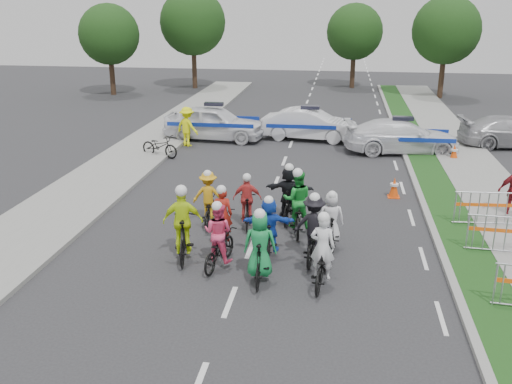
# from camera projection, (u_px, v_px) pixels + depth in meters

# --- Properties ---
(ground) EXTENTS (90.00, 90.00, 0.00)m
(ground) POSITION_uv_depth(u_px,v_px,m) (230.00, 302.00, 12.82)
(ground) COLOR #28282B
(ground) RESTS_ON ground
(curb_right) EXTENTS (0.20, 60.00, 0.12)m
(curb_right) POSITION_uv_depth(u_px,v_px,m) (432.00, 229.00, 16.76)
(curb_right) COLOR gray
(curb_right) RESTS_ON ground
(grass_strip) EXTENTS (1.20, 60.00, 0.11)m
(grass_strip) POSITION_uv_depth(u_px,v_px,m) (457.00, 230.00, 16.66)
(grass_strip) COLOR #1D4014
(grass_strip) RESTS_ON ground
(sidewalk_left) EXTENTS (3.00, 60.00, 0.13)m
(sidewalk_left) POSITION_uv_depth(u_px,v_px,m) (62.00, 208.00, 18.40)
(sidewalk_left) COLOR gray
(sidewalk_left) RESTS_ON ground
(rider_0) EXTENTS (0.84, 1.89, 1.87)m
(rider_0) POSITION_uv_depth(u_px,v_px,m) (322.00, 260.00, 13.44)
(rider_0) COLOR black
(rider_0) RESTS_ON ground
(rider_1) EXTENTS (0.81, 1.81, 1.89)m
(rider_1) POSITION_uv_depth(u_px,v_px,m) (260.00, 253.00, 13.56)
(rider_1) COLOR black
(rider_1) RESTS_ON ground
(rider_2) EXTENTS (0.95, 1.83, 1.78)m
(rider_2) POSITION_uv_depth(u_px,v_px,m) (219.00, 242.00, 14.34)
(rider_2) COLOR black
(rider_2) RESTS_ON ground
(rider_3) EXTENTS (1.09, 2.02, 2.05)m
(rider_3) POSITION_uv_depth(u_px,v_px,m) (184.00, 231.00, 14.74)
(rider_3) COLOR black
(rider_3) RESTS_ON ground
(rider_4) EXTENTS (1.09, 1.89, 1.87)m
(rider_4) POSITION_uv_depth(u_px,v_px,m) (314.00, 234.00, 14.69)
(rider_4) COLOR black
(rider_4) RESTS_ON ground
(rider_5) EXTENTS (1.41, 1.68, 1.72)m
(rider_5) POSITION_uv_depth(u_px,v_px,m) (269.00, 231.00, 14.89)
(rider_5) COLOR black
(rider_5) RESTS_ON ground
(rider_6) EXTENTS (0.83, 1.82, 1.79)m
(rider_6) POSITION_uv_depth(u_px,v_px,m) (223.00, 226.00, 15.55)
(rider_6) COLOR black
(rider_6) RESTS_ON ground
(rider_7) EXTENTS (0.75, 1.62, 1.66)m
(rider_7) POSITION_uv_depth(u_px,v_px,m) (331.00, 225.00, 15.46)
(rider_7) COLOR black
(rider_7) RESTS_ON ground
(rider_8) EXTENTS (0.88, 1.99, 1.97)m
(rider_8) POSITION_uv_depth(u_px,v_px,m) (297.00, 209.00, 16.46)
(rider_8) COLOR black
(rider_8) RESTS_ON ground
(rider_9) EXTENTS (0.88, 1.64, 1.68)m
(rider_9) POSITION_uv_depth(u_px,v_px,m) (247.00, 206.00, 16.90)
(rider_9) COLOR black
(rider_9) RESTS_ON ground
(rider_10) EXTENTS (0.98, 1.71, 1.71)m
(rider_10) POSITION_uv_depth(u_px,v_px,m) (209.00, 202.00, 17.14)
(rider_10) COLOR black
(rider_10) RESTS_ON ground
(rider_11) EXTENTS (1.50, 1.79, 1.86)m
(rider_11) POSITION_uv_depth(u_px,v_px,m) (289.00, 197.00, 17.28)
(rider_11) COLOR black
(rider_11) RESTS_ON ground
(police_car_0) EXTENTS (4.97, 2.29, 1.65)m
(police_car_0) POSITION_uv_depth(u_px,v_px,m) (214.00, 123.00, 27.55)
(police_car_0) COLOR white
(police_car_0) RESTS_ON ground
(police_car_1) EXTENTS (4.71, 2.18, 1.50)m
(police_car_1) POSITION_uv_depth(u_px,v_px,m) (310.00, 124.00, 27.53)
(police_car_1) COLOR white
(police_car_1) RESTS_ON ground
(police_car_2) EXTENTS (5.25, 2.75, 1.45)m
(police_car_2) POSITION_uv_depth(u_px,v_px,m) (402.00, 136.00, 25.24)
(police_car_2) COLOR white
(police_car_2) RESTS_ON ground
(marshal_hiviz) EXTENTS (1.36, 1.14, 1.82)m
(marshal_hiviz) POSITION_uv_depth(u_px,v_px,m) (187.00, 127.00, 26.29)
(marshal_hiviz) COLOR #F6FF0D
(marshal_hiviz) RESTS_ON ground
(barrier_1) EXTENTS (2.03, 0.63, 1.12)m
(barrier_1) POSITION_uv_depth(u_px,v_px,m) (505.00, 236.00, 14.95)
(barrier_1) COLOR #A5A8AD
(barrier_1) RESTS_ON ground
(barrier_2) EXTENTS (2.03, 0.65, 1.12)m
(barrier_2) POSITION_uv_depth(u_px,v_px,m) (488.00, 210.00, 16.84)
(barrier_2) COLOR #A5A8AD
(barrier_2) RESTS_ON ground
(cone_0) EXTENTS (0.40, 0.40, 0.70)m
(cone_0) POSITION_uv_depth(u_px,v_px,m) (394.00, 188.00, 19.55)
(cone_0) COLOR #F24C0C
(cone_0) RESTS_ON ground
(cone_1) EXTENTS (0.40, 0.40, 0.70)m
(cone_1) POSITION_uv_depth(u_px,v_px,m) (454.00, 153.00, 24.05)
(cone_1) COLOR #F24C0C
(cone_1) RESTS_ON ground
(parked_bike) EXTENTS (1.95, 1.24, 0.97)m
(parked_bike) POSITION_uv_depth(u_px,v_px,m) (160.00, 146.00, 24.55)
(parked_bike) COLOR black
(parked_bike) RESTS_ON ground
(tree_0) EXTENTS (4.20, 4.20, 6.30)m
(tree_0) POSITION_uv_depth(u_px,v_px,m) (109.00, 34.00, 39.70)
(tree_0) COLOR #382619
(tree_0) RESTS_ON ground
(tree_1) EXTENTS (4.55, 4.55, 6.82)m
(tree_1) POSITION_uv_depth(u_px,v_px,m) (446.00, 30.00, 38.21)
(tree_1) COLOR #382619
(tree_1) RESTS_ON ground
(tree_3) EXTENTS (4.90, 4.90, 7.35)m
(tree_3) POSITION_uv_depth(u_px,v_px,m) (193.00, 22.00, 42.51)
(tree_3) COLOR #382619
(tree_3) RESTS_ON ground
(tree_4) EXTENTS (4.20, 4.20, 6.30)m
(tree_4) POSITION_uv_depth(u_px,v_px,m) (355.00, 32.00, 42.92)
(tree_4) COLOR #382619
(tree_4) RESTS_ON ground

